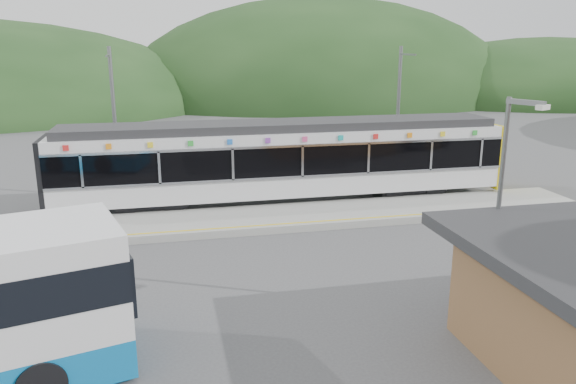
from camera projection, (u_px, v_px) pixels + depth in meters
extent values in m
plane|color=#4C4C4F|center=(308.00, 248.00, 20.17)|extent=(120.00, 120.00, 0.00)
ellipsoid|color=#1E3D19|center=(322.00, 99.00, 74.50)|extent=(52.00, 39.00, 26.00)
ellipsoid|color=#1E3D19|center=(542.00, 99.00, 75.00)|extent=(44.00, 33.00, 16.00)
cube|color=#9E9E99|center=(288.00, 217.00, 23.24)|extent=(26.00, 3.20, 0.30)
cube|color=yellow|center=(295.00, 223.00, 21.98)|extent=(26.00, 0.10, 0.01)
cube|color=black|center=(150.00, 204.00, 24.56)|extent=(3.20, 2.20, 0.56)
cube|color=black|center=(405.00, 189.00, 27.11)|extent=(3.20, 2.20, 0.56)
cube|color=silver|center=(284.00, 181.00, 25.65)|extent=(20.00, 2.90, 0.92)
cube|color=black|center=(284.00, 155.00, 25.35)|extent=(20.00, 2.96, 1.45)
cube|color=silver|center=(291.00, 177.00, 24.10)|extent=(20.00, 0.05, 0.10)
cube|color=silver|center=(291.00, 146.00, 23.76)|extent=(20.00, 0.05, 0.10)
cube|color=silver|center=(284.00, 134.00, 25.10)|extent=(20.00, 2.90, 0.45)
cube|color=#2D2D30|center=(284.00, 125.00, 25.00)|extent=(19.40, 2.50, 0.36)
cube|color=#DCC00B|center=(485.00, 153.00, 27.58)|extent=(0.24, 2.92, 3.00)
cube|color=black|center=(46.00, 173.00, 23.28)|extent=(0.20, 2.92, 3.00)
cube|color=silver|center=(82.00, 171.00, 22.12)|extent=(0.10, 0.05, 1.35)
cube|color=silver|center=(159.00, 168.00, 22.76)|extent=(0.10, 0.05, 1.35)
cube|color=silver|center=(233.00, 165.00, 23.40)|extent=(0.10, 0.05, 1.35)
cube|color=silver|center=(303.00, 161.00, 24.04)|extent=(0.10, 0.05, 1.35)
cube|color=silver|center=(369.00, 158.00, 24.67)|extent=(0.10, 0.05, 1.35)
cube|color=silver|center=(431.00, 155.00, 25.31)|extent=(0.10, 0.05, 1.35)
cube|color=silver|center=(481.00, 153.00, 25.84)|extent=(0.10, 0.05, 1.35)
cube|color=red|center=(66.00, 148.00, 21.78)|extent=(0.22, 0.04, 0.22)
cube|color=orange|center=(109.00, 146.00, 22.12)|extent=(0.22, 0.04, 0.22)
cube|color=yellow|center=(150.00, 145.00, 22.46)|extent=(0.22, 0.04, 0.22)
cube|color=green|center=(191.00, 143.00, 22.80)|extent=(0.22, 0.04, 0.22)
cube|color=blue|center=(230.00, 142.00, 23.14)|extent=(0.22, 0.04, 0.22)
cube|color=purple|center=(268.00, 141.00, 23.48)|extent=(0.22, 0.04, 0.22)
cube|color=#E54C8C|center=(305.00, 139.00, 23.82)|extent=(0.22, 0.04, 0.22)
cube|color=#19A5A5|center=(341.00, 138.00, 24.16)|extent=(0.22, 0.04, 0.22)
cube|color=red|center=(376.00, 137.00, 24.50)|extent=(0.22, 0.04, 0.22)
cube|color=orange|center=(410.00, 135.00, 24.84)|extent=(0.22, 0.04, 0.22)
cube|color=yellow|center=(443.00, 134.00, 25.18)|extent=(0.22, 0.04, 0.22)
cube|color=green|center=(475.00, 133.00, 25.52)|extent=(0.22, 0.04, 0.22)
cylinder|color=slate|center=(115.00, 124.00, 25.90)|extent=(0.18, 0.18, 7.00)
cube|color=slate|center=(108.00, 56.00, 24.35)|extent=(0.08, 1.80, 0.08)
cylinder|color=slate|center=(398.00, 116.00, 28.87)|extent=(0.18, 0.18, 7.00)
cube|color=slate|center=(408.00, 54.00, 27.32)|extent=(0.08, 1.80, 0.08)
cylinder|color=black|center=(36.00, 353.00, 12.37)|extent=(1.73, 3.08, 1.01)
cylinder|color=slate|center=(498.00, 211.00, 14.44)|extent=(0.12, 0.12, 5.84)
cube|color=slate|center=(520.00, 103.00, 13.31)|extent=(0.51, 0.94, 0.12)
cube|color=silver|center=(531.00, 108.00, 12.92)|extent=(0.39, 0.31, 0.12)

